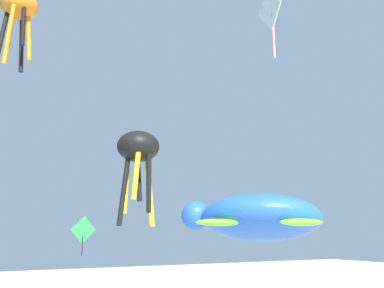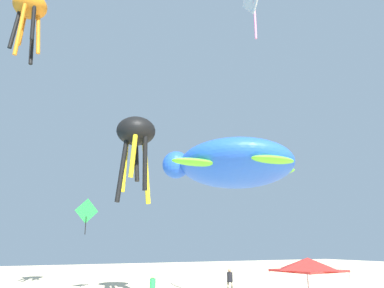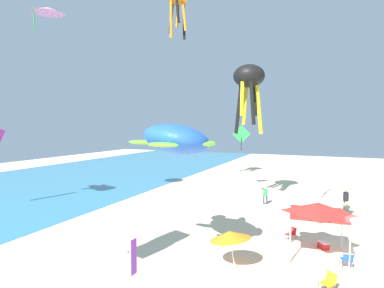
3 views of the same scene
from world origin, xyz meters
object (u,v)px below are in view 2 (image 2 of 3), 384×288
person_near_umbrella (153,285)px  kite_diamond_green (87,212)px  canopy_tent (308,265)px  kite_octopus_orange (30,9)px  person_beachcomber (230,279)px  kite_octopus_black (136,136)px  kite_turtle_blue (233,164)px

person_near_umbrella → kite_diamond_green: (5.60, 3.79, 5.23)m
canopy_tent → kite_octopus_orange: kite_octopus_orange is taller
person_beachcomber → person_near_umbrella: (-0.70, 6.68, -0.11)m
kite_octopus_orange → kite_octopus_black: bearing=-128.3°
kite_turtle_blue → kite_diamond_green: size_ratio=1.93×
kite_octopus_black → person_beachcomber: bearing=-59.9°
canopy_tent → kite_octopus_orange: 26.13m
canopy_tent → kite_diamond_green: 18.18m
kite_octopus_orange → kite_turtle_blue: bearing=179.7°
kite_turtle_blue → kite_octopus_orange: kite_octopus_orange is taller
person_beachcomber → kite_turtle_blue: (-14.60, 8.82, 5.45)m
person_near_umbrella → kite_turtle_blue: (-13.90, 2.14, 5.56)m
person_near_umbrella → person_beachcomber: bearing=-26.1°
person_beachcomber → kite_diamond_green: size_ratio=0.64×
canopy_tent → kite_octopus_orange: size_ratio=0.58×
canopy_tent → kite_octopus_black: bearing=32.3°
person_near_umbrella → kite_turtle_blue: kite_turtle_blue is taller
person_beachcomber → kite_diamond_green: kite_diamond_green is taller
person_near_umbrella → kite_octopus_orange: size_ratio=0.30×
person_near_umbrella → kite_octopus_orange: kite_octopus_orange is taller
person_near_umbrella → kite_octopus_black: bearing=148.0°
canopy_tent → person_beachcomber: (10.77, -1.96, -1.58)m
person_near_umbrella → kite_octopus_black: 10.65m
canopy_tent → person_beachcomber: bearing=-10.3°
person_near_umbrella → kite_octopus_black: (-0.00, 1.65, 10.52)m
canopy_tent → person_beachcomber: size_ratio=1.71×
kite_octopus_orange → kite_octopus_black: 12.58m
canopy_tent → kite_octopus_black: size_ratio=0.49×
canopy_tent → kite_turtle_blue: (-3.83, 6.86, 3.88)m
kite_turtle_blue → canopy_tent: bearing=-108.3°
kite_diamond_green → person_beachcomber: bearing=146.6°
person_beachcomber → canopy_tent: bearing=130.9°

